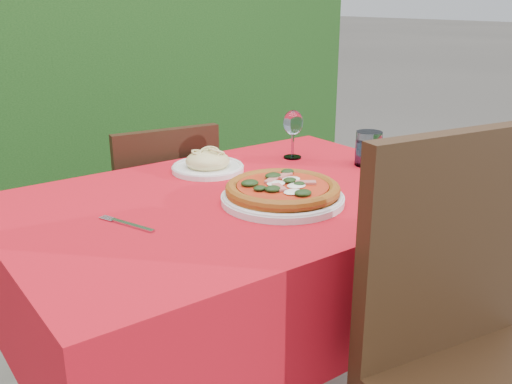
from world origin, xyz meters
TOP-DOWN VIEW (x-y plane):
  - hedge at (0.00, 1.55)m, footprint 3.20×0.55m
  - dining_table at (0.00, 0.00)m, footprint 1.26×0.86m
  - chair_near at (0.14, -0.67)m, footprint 0.52×0.52m
  - chair_far at (0.05, 0.58)m, footprint 0.42×0.42m
  - pizza_plate at (0.06, -0.11)m, footprint 0.33×0.33m
  - pasta_plate at (0.05, 0.25)m, footprint 0.22×0.22m
  - water_glass at (0.51, 0.00)m, footprint 0.08×0.08m
  - wine_glass at (0.37, 0.21)m, footprint 0.07×0.07m
  - fork at (-0.33, -0.03)m, footprint 0.08×0.18m

SIDE VIEW (x-z plane):
  - chair_far at x=0.05m, z-range 0.06..0.90m
  - chair_near at x=0.14m, z-range 0.07..1.08m
  - dining_table at x=0.00m, z-range 0.22..0.97m
  - fork at x=-0.33m, z-range 0.75..0.75m
  - pasta_plate at x=0.05m, z-range 0.74..0.80m
  - pizza_plate at x=0.06m, z-range 0.75..0.81m
  - water_glass at x=0.51m, z-range 0.74..0.85m
  - wine_glass at x=0.37m, z-range 0.78..0.94m
  - hedge at x=0.00m, z-range 0.03..1.81m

